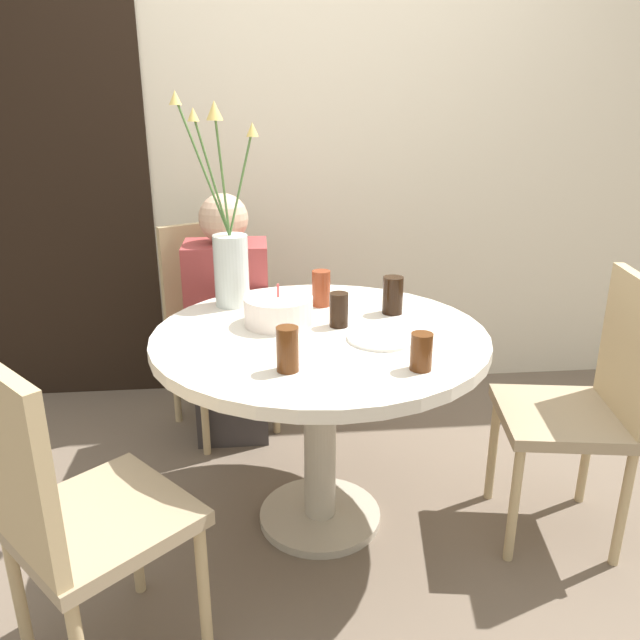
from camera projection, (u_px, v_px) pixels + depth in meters
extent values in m
plane|color=#6B5B4C|center=(320.00, 518.00, 2.26)|extent=(16.00, 16.00, 0.00)
cube|color=beige|center=(295.00, 129.00, 2.94)|extent=(8.00, 0.05, 2.60)
cube|color=black|center=(52.00, 192.00, 2.90)|extent=(0.90, 0.01, 2.05)
cylinder|color=silver|center=(320.00, 337.00, 2.02)|extent=(1.09, 1.09, 0.04)
cylinder|color=#B7AD99|center=(320.00, 432.00, 2.14)|extent=(0.11, 0.11, 0.65)
cylinder|color=#B7AD99|center=(320.00, 515.00, 2.25)|extent=(0.43, 0.43, 0.03)
cube|color=#9E896B|center=(222.00, 338.00, 2.75)|extent=(0.54, 0.54, 0.04)
cube|color=tan|center=(203.00, 274.00, 2.81)|extent=(0.36, 0.20, 0.46)
cylinder|color=tan|center=(204.00, 409.00, 2.60)|extent=(0.03, 0.03, 0.42)
cylinder|color=tan|center=(276.00, 390.00, 2.78)|extent=(0.03, 0.03, 0.42)
cylinder|color=tan|center=(176.00, 380.00, 2.87)|extent=(0.03, 0.03, 0.42)
cylinder|color=tan|center=(242.00, 364.00, 3.05)|extent=(0.03, 0.03, 0.42)
cube|color=#9E896B|center=(101.00, 520.00, 1.56)|extent=(0.56, 0.56, 0.04)
cube|color=tan|center=(10.00, 463.00, 1.35)|extent=(0.28, 0.31, 0.46)
cylinder|color=tan|center=(204.00, 591.00, 1.64)|extent=(0.03, 0.03, 0.42)
cylinder|color=tan|center=(134.00, 533.00, 1.86)|extent=(0.03, 0.03, 0.42)
cylinder|color=tan|center=(19.00, 596.00, 1.63)|extent=(0.03, 0.03, 0.42)
cube|color=#9E896B|center=(562.00, 417.00, 2.06)|extent=(0.46, 0.46, 0.04)
cube|color=tan|center=(631.00, 348.00, 1.97)|extent=(0.10, 0.38, 0.46)
cylinder|color=tan|center=(493.00, 449.00, 2.31)|extent=(0.03, 0.03, 0.42)
cylinder|color=tan|center=(514.00, 505.00, 1.99)|extent=(0.03, 0.03, 0.42)
cylinder|color=tan|center=(587.00, 452.00, 2.29)|extent=(0.03, 0.03, 0.42)
cylinder|color=tan|center=(623.00, 509.00, 1.97)|extent=(0.03, 0.03, 0.42)
cylinder|color=white|center=(278.00, 311.00, 2.07)|extent=(0.23, 0.23, 0.09)
cylinder|color=#E54C4C|center=(278.00, 291.00, 2.05)|extent=(0.01, 0.01, 0.04)
cylinder|color=silver|center=(231.00, 271.00, 2.24)|extent=(0.12, 0.12, 0.26)
cylinder|color=#4C7538|center=(241.00, 183.00, 2.17)|extent=(0.10, 0.07, 0.36)
cone|color=#EFCC66|center=(252.00, 129.00, 2.14)|extent=(0.04, 0.04, 0.05)
cylinder|color=#4C7538|center=(212.00, 177.00, 2.12)|extent=(0.11, 0.01, 0.41)
cone|color=#EFCC66|center=(193.00, 114.00, 2.05)|extent=(0.04, 0.04, 0.04)
cylinder|color=#4C7538|center=(222.00, 176.00, 2.07)|extent=(0.03, 0.12, 0.42)
cone|color=#EFCC66|center=(214.00, 110.00, 1.95)|extent=(0.05, 0.05, 0.06)
cylinder|color=#4C7538|center=(203.00, 168.00, 2.15)|extent=(0.17, 0.08, 0.46)
cone|color=#EFCC66|center=(175.00, 98.00, 2.10)|extent=(0.04, 0.04, 0.05)
cylinder|color=white|center=(381.00, 338.00, 1.95)|extent=(0.21, 0.21, 0.01)
cylinder|color=black|center=(393.00, 295.00, 2.17)|extent=(0.07, 0.07, 0.13)
cylinder|color=#51280F|center=(287.00, 349.00, 1.71)|extent=(0.06, 0.06, 0.13)
cylinder|color=maroon|center=(321.00, 288.00, 2.25)|extent=(0.07, 0.07, 0.13)
cylinder|color=#51280F|center=(421.00, 352.00, 1.72)|extent=(0.06, 0.06, 0.11)
cylinder|color=black|center=(339.00, 310.00, 2.05)|extent=(0.06, 0.06, 0.11)
cube|color=#383333|center=(232.00, 387.00, 2.76)|extent=(0.31, 0.24, 0.46)
cube|color=#993838|center=(227.00, 292.00, 2.61)|extent=(0.34, 0.24, 0.42)
sphere|color=#D1A889|center=(223.00, 218.00, 2.50)|extent=(0.20, 0.20, 0.20)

